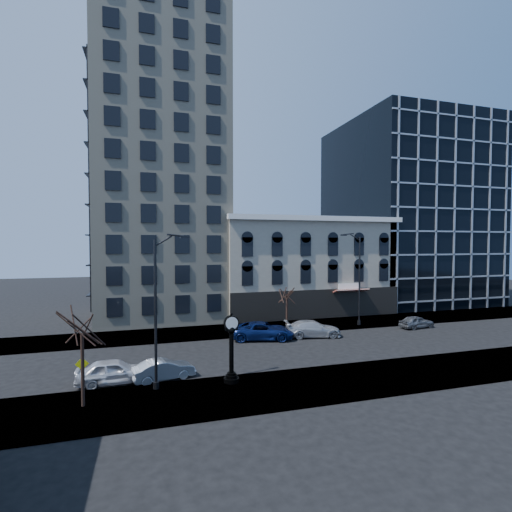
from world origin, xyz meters
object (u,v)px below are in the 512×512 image
object	(u,v)px
street_clock	(231,351)
car_near_a	(114,371)
car_near_b	(163,370)
warning_sign	(82,370)
street_lamp_near	(167,269)

from	to	relation	value
street_clock	car_near_a	size ratio (longest dim) A/B	0.97
car_near_a	car_near_b	distance (m)	3.16
street_clock	car_near_b	size ratio (longest dim) A/B	1.10
car_near_a	car_near_b	world-z (taller)	car_near_a
warning_sign	car_near_a	size ratio (longest dim) A/B	0.50
warning_sign	street_lamp_near	bearing A→B (deg)	-1.38
car_near_a	street_clock	bearing A→B (deg)	-109.21
street_clock	car_near_b	world-z (taller)	street_clock
car_near_a	warning_sign	bearing A→B (deg)	138.72
street_clock	street_lamp_near	distance (m)	6.76
street_lamp_near	car_near_b	bearing A→B (deg)	84.78
street_lamp_near	warning_sign	world-z (taller)	street_lamp_near
street_clock	car_near_a	world-z (taller)	street_clock
street_clock	street_lamp_near	bearing A→B (deg)	170.74
car_near_a	car_near_b	size ratio (longest dim) A/B	1.13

